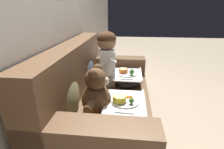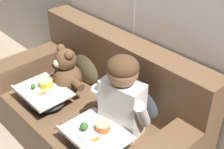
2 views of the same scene
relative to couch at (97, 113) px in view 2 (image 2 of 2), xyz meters
name	(u,v)px [view 2 (image 2 of 2)]	position (x,y,z in m)	size (l,w,h in m)	color
ground_plane	(92,146)	(0.00, -0.07, -0.34)	(14.00, 14.00, 0.00)	tan
couch	(97,113)	(0.00, 0.00, 0.00)	(1.79, 0.92, 0.96)	brown
throw_pillow_behind_child	(144,96)	(0.34, 0.20, 0.26)	(0.38, 0.19, 0.40)	slate
throw_pillow_behind_teddy	(89,63)	(-0.34, 0.20, 0.26)	(0.38, 0.18, 0.40)	#898456
child_figure	(122,92)	(0.34, -0.04, 0.42)	(0.46, 0.25, 0.62)	white
teddy_bear	(66,73)	(-0.34, -0.05, 0.26)	(0.46, 0.32, 0.43)	brown
lap_tray_child	(96,138)	(0.34, -0.29, 0.15)	(0.46, 0.35, 0.20)	#2D2D38
lap_tray_teddy	(44,95)	(-0.34, -0.29, 0.15)	(0.45, 0.34, 0.18)	#2D2D38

